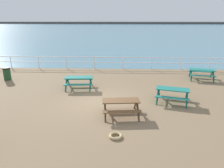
{
  "coord_description": "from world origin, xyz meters",
  "views": [
    {
      "loc": [
        1.05,
        -11.19,
        4.78
      ],
      "look_at": [
        0.58,
        0.9,
        0.8
      ],
      "focal_mm": 34.58,
      "sensor_mm": 36.0,
      "label": 1
    }
  ],
  "objects": [
    {
      "name": "picnic_table_near_right",
      "position": [
        1.11,
        -1.5,
        0.58
      ],
      "size": [
        1.93,
        1.68,
        0.8
      ],
      "rotation": [
        0.0,
        0.0,
        0.09
      ],
      "color": "brown",
      "rests_on": "ground"
    },
    {
      "name": "litter_bin",
      "position": [
        -7.42,
        4.05,
        0.48
      ],
      "size": [
        0.55,
        0.55,
        0.95
      ],
      "color": "#1E4723",
      "rests_on": "ground"
    },
    {
      "name": "rope_coil",
      "position": [
        0.9,
        -3.56,
        0.06
      ],
      "size": [
        0.55,
        0.55,
        0.11
      ],
      "primitive_type": "torus",
      "color": "tan",
      "rests_on": "ground"
    },
    {
      "name": "seaward_railing",
      "position": [
        0.0,
        7.75,
        0.77
      ],
      "size": [
        23.07,
        0.07,
        1.08
      ],
      "color": "white",
      "rests_on": "ground"
    },
    {
      "name": "ground_plane",
      "position": [
        0.0,
        0.0,
        -0.1
      ],
      "size": [
        30.0,
        24.0,
        0.2
      ],
      "primitive_type": "cube",
      "color": "#846B4C"
    },
    {
      "name": "picnic_table_near_left",
      "position": [
        4.01,
        0.3,
        0.58
      ],
      "size": [
        2.13,
        1.91,
        0.8
      ],
      "rotation": [
        0.0,
        0.0,
        -0.26
      ],
      "color": "#1E7A70",
      "rests_on": "ground"
    },
    {
      "name": "sea_band",
      "position": [
        0.0,
        52.75,
        0.0
      ],
      "size": [
        142.0,
        90.0,
        0.01
      ],
      "primitive_type": "cube",
      "color": "teal",
      "rests_on": "ground"
    },
    {
      "name": "picnic_table_mid_centre",
      "position": [
        -1.69,
        2.37,
        0.58
      ],
      "size": [
        1.89,
        1.65,
        0.8
      ],
      "rotation": [
        0.0,
        0.0,
        0.07
      ],
      "color": "#1E7A70",
      "rests_on": "ground"
    },
    {
      "name": "picnic_table_far_left",
      "position": [
        7.2,
        4.76,
        0.58
      ],
      "size": [
        2.05,
        1.83,
        0.8
      ],
      "rotation": [
        0.0,
        0.0,
        -0.19
      ],
      "color": "#1E7A70",
      "rests_on": "ground"
    },
    {
      "name": "distant_shoreline",
      "position": [
        0.0,
        95.75,
        0.0
      ],
      "size": [
        142.0,
        6.0,
        1.8
      ],
      "primitive_type": "cube",
      "color": "#4C4C47",
      "rests_on": "ground"
    }
  ]
}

